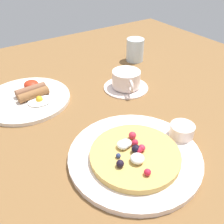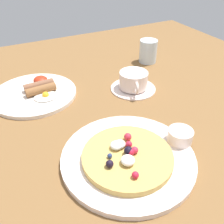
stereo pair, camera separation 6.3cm
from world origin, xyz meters
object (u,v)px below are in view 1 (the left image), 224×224
at_px(pancake_plate, 135,156).
at_px(breakfast_plate, 27,99).
at_px(coffee_saucer, 126,87).
at_px(water_glass, 135,50).
at_px(syrup_ramekin, 182,130).
at_px(coffee_cup, 126,79).

height_order(pancake_plate, breakfast_plate, pancake_plate).
bearing_deg(coffee_saucer, water_glass, 44.99).
distance_m(pancake_plate, syrup_ramekin, 0.13).
bearing_deg(water_glass, coffee_saucer, -135.01).
distance_m(breakfast_plate, water_glass, 0.46).
relative_size(pancake_plate, coffee_cup, 2.57).
distance_m(syrup_ramekin, water_glass, 0.48).
height_order(breakfast_plate, coffee_cup, coffee_cup).
relative_size(syrup_ramekin, water_glass, 0.68).
height_order(syrup_ramekin, water_glass, water_glass).
xyz_separation_m(syrup_ramekin, breakfast_plate, (-0.25, 0.38, -0.02)).
xyz_separation_m(coffee_saucer, water_glass, (0.16, 0.16, 0.04)).
bearing_deg(breakfast_plate, coffee_cup, -19.62).
bearing_deg(coffee_cup, breakfast_plate, 160.38).
height_order(pancake_plate, water_glass, water_glass).
bearing_deg(water_glass, pancake_plate, -127.84).
height_order(coffee_saucer, coffee_cup, coffee_cup).
relative_size(pancake_plate, breakfast_plate, 1.15).
bearing_deg(syrup_ramekin, pancake_plate, 174.58).
xyz_separation_m(syrup_ramekin, water_glass, (0.20, 0.44, 0.01)).
bearing_deg(coffee_cup, coffee_saucer, 68.64).
xyz_separation_m(syrup_ramekin, coffee_saucer, (0.04, 0.28, -0.03)).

